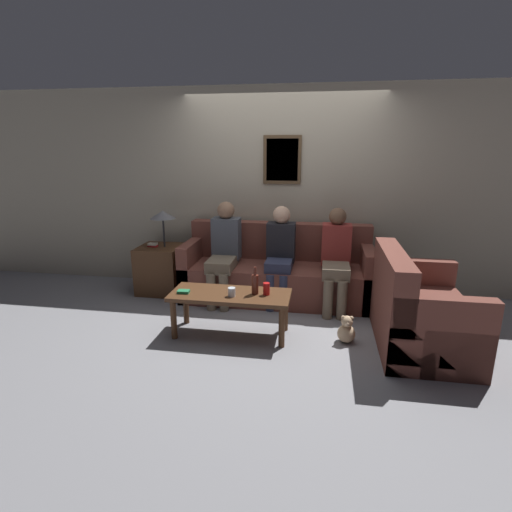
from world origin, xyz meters
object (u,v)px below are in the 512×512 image
couch_main (277,273)px  wine_bottle (255,284)px  coffee_table (230,299)px  person_middle (280,251)px  drinking_glass (232,292)px  couch_side (418,314)px  person_left (224,249)px  person_right (336,256)px  teddy_bear (346,331)px

couch_main → wine_bottle: couch_main is taller
coffee_table → person_middle: person_middle is taller
couch_main → wine_bottle: 1.12m
wine_bottle → person_middle: bearing=81.2°
couch_main → drinking_glass: bearing=-104.9°
couch_main → wine_bottle: size_ratio=8.23×
couch_side → person_left: (-2.11, 0.88, 0.33)m
person_right → couch_main: bearing=164.1°
person_left → teddy_bear: size_ratio=4.37×
person_left → person_middle: 0.69m
drinking_glass → teddy_bear: 1.19m
person_middle → teddy_bear: bearing=-51.2°
wine_bottle → teddy_bear: bearing=-0.3°
person_middle → teddy_bear: (0.76, -0.95, -0.53)m
coffee_table → person_left: (-0.29, 0.94, 0.28)m
wine_bottle → drinking_glass: bearing=-155.5°
coffee_table → wine_bottle: (0.25, 0.02, 0.17)m
drinking_glass → person_left: (-0.32, 1.02, 0.17)m
person_middle → person_right: bearing=-4.9°
person_left → person_right: person_left is taller
couch_main → drinking_glass: 1.24m
person_left → person_right: size_ratio=1.03×
wine_bottle → person_left: person_left is taller
coffee_table → couch_side: bearing=2.1°
couch_main → person_middle: person_middle is taller
coffee_table → person_left: 1.03m
couch_main → coffee_table: (-0.35, -1.11, 0.06)m
person_right → person_middle: bearing=175.1°
drinking_glass → person_middle: size_ratio=0.07×
person_middle → couch_side: bearing=-32.3°
drinking_glass → person_right: bearing=44.0°
couch_side → teddy_bear: 0.69m
drinking_glass → wine_bottle: bearing=24.5°
person_middle → person_right: size_ratio=1.00×
person_right → teddy_bear: bearing=-83.3°
teddy_bear → person_middle: bearing=128.8°
person_left → person_right: 1.35m
couch_main → couch_side: (1.47, -1.04, 0.00)m
couch_main → person_middle: 0.36m
couch_main → drinking_glass: (-0.32, -1.19, 0.17)m
person_left → person_right: bearing=-1.5°
drinking_glass → couch_side: bearing=4.6°
person_right → coffee_table: bearing=-139.3°
person_left → teddy_bear: (1.45, -0.93, -0.54)m
couch_main → person_left: 0.74m
wine_bottle → person_left: (-0.54, 0.92, 0.10)m
teddy_bear → coffee_table: bearing=-179.2°
couch_side → person_right: (-0.76, 0.84, 0.31)m
person_right → drinking_glass: bearing=-136.0°
wine_bottle → person_left: bearing=120.3°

